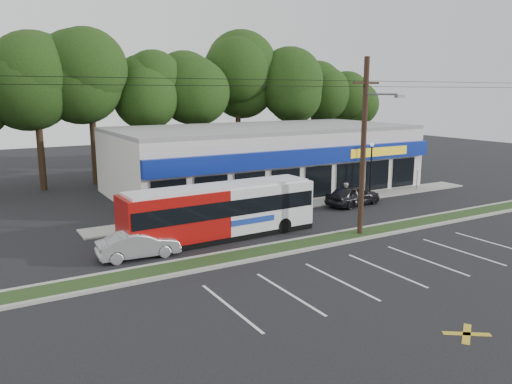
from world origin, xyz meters
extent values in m
plane|color=black|center=(0.00, 0.00, 0.00)|extent=(120.00, 120.00, 0.00)
cube|color=#263A17|center=(0.00, 1.00, 0.06)|extent=(40.00, 1.60, 0.12)
cube|color=#9E9E93|center=(0.00, 0.15, 0.07)|extent=(40.00, 0.25, 0.14)
cube|color=#9E9E93|center=(0.00, 1.85, 0.07)|extent=(40.00, 0.25, 0.14)
cube|color=#9E9E93|center=(5.00, 9.00, 0.05)|extent=(32.00, 2.20, 0.10)
cube|color=beige|center=(5.50, 16.00, 2.50)|extent=(25.00, 12.00, 5.00)
cube|color=#102695|center=(5.50, 9.75, 3.40)|extent=(25.00, 0.50, 1.20)
cube|color=black|center=(5.50, 9.94, 1.40)|extent=(24.00, 0.12, 2.40)
cube|color=yellow|center=(12.50, 9.48, 3.40)|extent=(6.00, 0.06, 0.70)
cube|color=gray|center=(5.50, 16.00, 5.15)|extent=(25.00, 12.00, 0.30)
cylinder|color=black|center=(3.00, 1.00, 5.00)|extent=(0.30, 0.30, 10.00)
cube|color=black|center=(3.00, 1.00, 8.60)|extent=(1.80, 0.12, 0.12)
cylinder|color=#59595E|center=(3.00, -0.20, 8.00)|extent=(0.10, 2.40, 0.10)
cube|color=#59595E|center=(3.00, -1.50, 7.90)|extent=(0.50, 0.25, 0.15)
cylinder|color=black|center=(0.00, 1.00, 8.70)|extent=(50.00, 0.02, 0.02)
cylinder|color=black|center=(0.00, 1.00, 8.40)|extent=(50.00, 0.02, 0.02)
cylinder|color=black|center=(11.00, 8.80, 2.00)|extent=(0.12, 0.12, 4.00)
sphere|color=silver|center=(11.00, 8.80, 4.10)|extent=(0.30, 0.30, 0.30)
cylinder|color=#59595E|center=(16.00, 8.60, 1.10)|extent=(0.06, 0.06, 2.20)
cube|color=white|center=(16.00, 8.55, 2.00)|extent=(0.45, 0.04, 0.45)
cylinder|color=black|center=(-11.00, 26.00, 2.86)|extent=(0.56, 0.56, 5.72)
sphere|color=black|center=(-11.00, 26.00, 8.45)|extent=(6.76, 6.76, 6.76)
cylinder|color=black|center=(-6.00, 26.00, 2.86)|extent=(0.56, 0.56, 5.72)
sphere|color=black|center=(-6.00, 26.00, 8.45)|extent=(6.76, 6.76, 6.76)
cylinder|color=black|center=(-1.00, 26.00, 2.86)|extent=(0.56, 0.56, 5.72)
sphere|color=black|center=(-1.00, 26.00, 8.45)|extent=(6.76, 6.76, 6.76)
cylinder|color=black|center=(4.00, 26.00, 2.86)|extent=(0.56, 0.56, 5.72)
sphere|color=black|center=(4.00, 26.00, 8.45)|extent=(6.76, 6.76, 6.76)
cylinder|color=black|center=(9.00, 26.00, 2.86)|extent=(0.56, 0.56, 5.72)
sphere|color=black|center=(9.00, 26.00, 8.45)|extent=(6.76, 6.76, 6.76)
cylinder|color=black|center=(14.00, 26.00, 2.86)|extent=(0.56, 0.56, 5.72)
sphere|color=black|center=(14.00, 26.00, 8.45)|extent=(6.76, 6.76, 6.76)
cylinder|color=black|center=(19.00, 26.00, 2.86)|extent=(0.56, 0.56, 5.72)
sphere|color=black|center=(19.00, 26.00, 8.45)|extent=(6.76, 6.76, 6.76)
cylinder|color=black|center=(24.00, 26.00, 2.86)|extent=(0.56, 0.56, 5.72)
sphere|color=black|center=(24.00, 26.00, 8.45)|extent=(6.76, 6.76, 6.76)
cube|color=#9F0F0C|center=(-7.00, 4.40, 1.62)|extent=(5.72, 2.55, 2.58)
cube|color=white|center=(-1.37, 4.60, 1.62)|extent=(5.72, 2.55, 2.58)
cube|color=black|center=(-4.19, 4.50, 0.18)|extent=(11.35, 2.71, 0.33)
cube|color=black|center=(-4.19, 4.50, 1.93)|extent=(11.12, 2.81, 0.89)
cube|color=black|center=(1.47, 4.70, 1.78)|extent=(0.13, 2.00, 1.31)
cube|color=#193899|center=(-2.74, 3.36, 1.08)|extent=(2.82, 0.13, 0.33)
cube|color=white|center=(-4.19, 4.50, 2.96)|extent=(10.78, 2.50, 0.17)
cylinder|color=black|center=(-8.09, 3.30, 0.45)|extent=(0.91, 0.30, 0.90)
cylinder|color=black|center=(-8.17, 5.41, 0.45)|extent=(0.91, 0.30, 0.90)
cylinder|color=black|center=(-0.54, 3.58, 0.45)|extent=(0.91, 0.30, 0.90)
cylinder|color=black|center=(-0.62, 5.68, 0.45)|extent=(0.91, 0.30, 0.90)
imported|color=black|center=(7.75, 7.09, 0.77)|extent=(4.75, 2.50, 1.54)
imported|color=#94969B|center=(-9.25, 3.51, 0.66)|extent=(4.10, 1.62, 1.33)
imported|color=white|center=(4.02, 8.50, 0.91)|extent=(0.70, 0.49, 1.81)
imported|color=beige|center=(6.99, 7.06, 0.88)|extent=(0.90, 0.73, 1.75)
camera|label=1|loc=(-16.14, -19.97, 8.13)|focal=35.00mm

